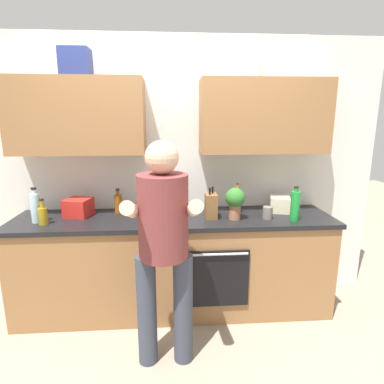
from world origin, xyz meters
The scene contains 16 objects.
ground_plane centered at (0.00, 0.00, 0.00)m, with size 12.00×12.00×0.00m, color gray.
back_wall_unit centered at (0.00, 0.27, 1.49)m, with size 4.00×0.38×2.50m.
counter centered at (0.00, 0.00, 0.45)m, with size 2.84×0.67×0.90m.
person_standing centered at (-0.08, -0.68, 0.96)m, with size 0.49×0.45×1.62m.
bottle_juice centered at (0.58, 0.07, 1.02)m, with size 0.05×0.05×0.29m.
bottle_syrup centered at (-0.51, 0.17, 0.99)m, with size 0.07×0.07×0.23m.
bottle_hotsauce centered at (0.04, 0.12, 0.98)m, with size 0.06×0.06×0.21m.
bottle_oil centered at (-1.08, -0.12, 0.98)m, with size 0.07×0.07×0.22m.
bottle_vinegar centered at (-0.16, 0.16, 1.03)m, with size 0.06×0.06×0.31m.
bottle_soda centered at (1.03, -0.17, 1.03)m, with size 0.08×0.08×0.30m.
bottle_water centered at (-1.16, -0.06, 1.03)m, with size 0.08×0.08×0.30m.
cup_stoneware centered at (0.82, -0.10, 0.95)m, with size 0.09×0.09×0.11m, color slate.
knife_block centered at (0.32, -0.05, 1.01)m, with size 0.10×0.14×0.28m.
potted_herb centered at (0.53, -0.09, 1.07)m, with size 0.17×0.17×0.28m.
grocery_bag_rice centered at (1.00, 0.10, 0.97)m, with size 0.18×0.19×0.14m, color beige.
grocery_bag_crisps centered at (-0.86, 0.10, 0.98)m, with size 0.21×0.21×0.16m, color red.
Camera 1 is at (-0.03, -2.70, 1.75)m, focal length 29.53 mm.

